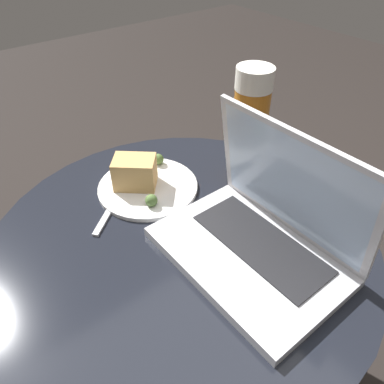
% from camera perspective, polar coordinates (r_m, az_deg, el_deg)
% --- Properties ---
extents(ground_plane, '(6.00, 6.00, 0.00)m').
position_cam_1_polar(ground_plane, '(1.12, -1.05, -25.47)').
color(ground_plane, black).
extents(table, '(0.71, 0.71, 0.51)m').
position_cam_1_polar(table, '(0.80, -1.36, -13.90)').
color(table, '#9E9EA3').
rests_on(table, ground_plane).
extents(napkin, '(0.15, 0.11, 0.00)m').
position_cam_1_polar(napkin, '(0.80, -8.04, 0.09)').
color(napkin, white).
rests_on(napkin, table).
extents(laptop, '(0.32, 0.22, 0.23)m').
position_cam_1_polar(laptop, '(0.65, 10.59, -5.99)').
color(laptop, silver).
rests_on(laptop, table).
extents(beer_glass, '(0.07, 0.07, 0.26)m').
position_cam_1_polar(beer_glass, '(0.75, 8.69, 9.22)').
color(beer_glass, '#C6701E').
rests_on(beer_glass, table).
extents(snack_plate, '(0.21, 0.21, 0.07)m').
position_cam_1_polar(snack_plate, '(0.80, -7.52, 1.77)').
color(snack_plate, white).
rests_on(snack_plate, table).
extents(fork, '(0.14, 0.16, 0.00)m').
position_cam_1_polar(fork, '(0.79, -11.36, -0.83)').
color(fork, silver).
rests_on(fork, table).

